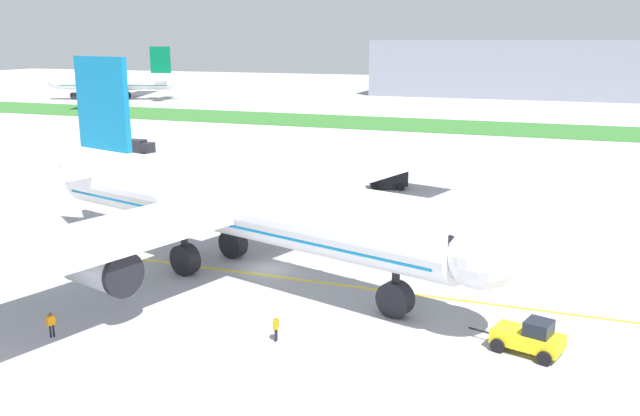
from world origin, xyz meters
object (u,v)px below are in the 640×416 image
Objects in this scene: airliner_foreground at (230,203)px; pushback_tug at (530,337)px; ground_crew_marshaller_front at (51,322)px; service_truck_baggage_loader at (390,177)px; ground_crew_wingwalker_starboard at (276,326)px; parked_airliner_far_left at (117,82)px; service_truck_fuel_bowser at (135,147)px.

pushback_tug is at bearing -16.72° from airliner_foreground.
service_truck_baggage_loader is at bearing 79.84° from ground_crew_marshaller_front.
parked_airliner_far_left is at bearing 129.26° from ground_crew_wingwalker_starboard.
ground_crew_marshaller_front is 0.27× the size of service_truck_fuel_bowser.
parked_airliner_far_left is at bearing 133.49° from pushback_tug.
ground_crew_wingwalker_starboard is 185.35m from parked_airliner_far_left.
service_truck_fuel_bowser is at bearing -52.27° from parked_airliner_far_left.
ground_crew_marshaller_front is 180.56m from parked_airliner_far_left.
service_truck_baggage_loader is at bearing 83.23° from airliner_foreground.
ground_crew_wingwalker_starboard is (13.82, 4.45, 0.03)m from ground_crew_marshaller_front.
ground_crew_wingwalker_starboard is 0.28× the size of service_truck_fuel_bowser.
ground_crew_wingwalker_starboard is (-15.23, -3.83, 0.04)m from pushback_tug.
airliner_foreground is at bearing 72.38° from ground_crew_marshaller_front.
pushback_tug reaches higher than ground_crew_wingwalker_starboard.
airliner_foreground is 61.88m from service_truck_fuel_bowser.
pushback_tug is 192.55m from parked_airliner_far_left.
airliner_foreground is 14.59× the size of service_truck_baggage_loader.
airliner_foreground reaches higher than parked_airliner_far_left.
pushback_tug is 47.13m from service_truck_baggage_loader.
airliner_foreground is at bearing -50.70° from parked_airliner_far_left.
pushback_tug is 1.16× the size of service_truck_baggage_loader.
ground_crew_wingwalker_starboard is (8.89, -11.07, -4.77)m from airliner_foreground.
service_truck_baggage_loader reaches higher than ground_crew_wingwalker_starboard.
pushback_tug is (24.11, -7.24, -4.81)m from airliner_foreground.
service_truck_fuel_bowser is at bearing 131.46° from ground_crew_wingwalker_starboard.
service_truck_baggage_loader is at bearing 95.74° from ground_crew_wingwalker_starboard.
ground_crew_wingwalker_starboard is 46.78m from service_truck_baggage_loader.
airliner_foreground reaches higher than pushback_tug.
parked_airliner_far_left is at bearing 124.96° from ground_crew_marshaller_front.
pushback_tug is at bearing -46.51° from parked_airliner_far_left.
service_truck_baggage_loader is 0.84× the size of service_truck_fuel_bowser.
ground_crew_marshaller_front is 14.52m from ground_crew_wingwalker_starboard.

